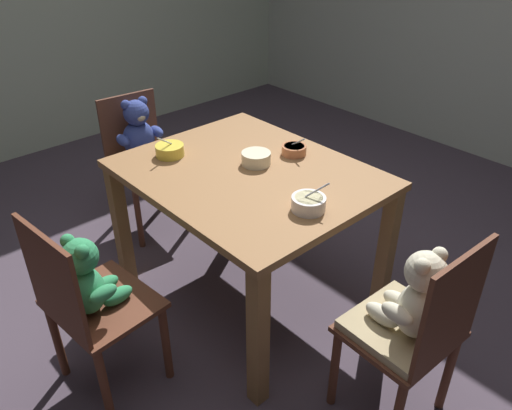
% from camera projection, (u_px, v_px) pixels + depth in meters
% --- Properties ---
extents(ground_plane, '(5.20, 5.20, 0.04)m').
position_uv_depth(ground_plane, '(249.00, 295.00, 2.78)').
color(ground_plane, '#463A46').
extents(dining_table, '(1.16, 0.94, 0.74)m').
position_uv_depth(dining_table, '(248.00, 191.00, 2.44)').
color(dining_table, brown).
rests_on(dining_table, ground_plane).
extents(teddy_chair_near_front, '(0.45, 0.41, 0.86)m').
position_uv_depth(teddy_chair_near_front, '(88.00, 291.00, 1.99)').
color(teddy_chair_near_front, '#582E1D').
rests_on(teddy_chair_near_front, ground_plane).
extents(teddy_chair_near_left, '(0.44, 0.44, 0.84)m').
position_uv_depth(teddy_chair_near_left, '(142.00, 147.00, 3.09)').
color(teddy_chair_near_left, brown).
rests_on(teddy_chair_near_left, ground_plane).
extents(teddy_chair_near_right, '(0.38, 0.41, 0.89)m').
position_uv_depth(teddy_chair_near_right, '(414.00, 315.00, 1.85)').
color(teddy_chair_near_right, '#582F1F').
rests_on(teddy_chair_near_right, ground_plane).
extents(porridge_bowl_terracotta_far_center, '(0.13, 0.12, 0.11)m').
position_uv_depth(porridge_bowl_terracotta_far_center, '(294.00, 150.00, 2.52)').
color(porridge_bowl_terracotta_far_center, '#BB6F48').
rests_on(porridge_bowl_terracotta_far_center, dining_table).
extents(porridge_bowl_cream_center, '(0.14, 0.14, 0.06)m').
position_uv_depth(porridge_bowl_cream_center, '(256.00, 158.00, 2.43)').
color(porridge_bowl_cream_center, beige).
rests_on(porridge_bowl_cream_center, dining_table).
extents(porridge_bowl_yellow_near_left, '(0.14, 0.15, 0.13)m').
position_uv_depth(porridge_bowl_yellow_near_left, '(170.00, 150.00, 2.51)').
color(porridge_bowl_yellow_near_left, yellow).
rests_on(porridge_bowl_yellow_near_left, dining_table).
extents(porridge_bowl_white_near_right, '(0.14, 0.14, 0.13)m').
position_uv_depth(porridge_bowl_white_near_right, '(309.00, 203.00, 2.07)').
color(porridge_bowl_white_near_right, white).
rests_on(porridge_bowl_white_near_right, dining_table).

